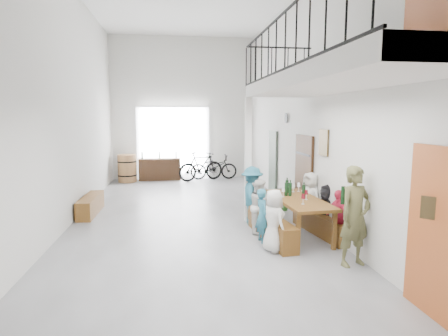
{
  "coord_description": "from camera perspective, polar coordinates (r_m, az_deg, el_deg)",
  "views": [
    {
      "loc": [
        -0.41,
        -8.88,
        2.44
      ],
      "look_at": [
        0.73,
        -0.5,
        1.28
      ],
      "focal_mm": 30.0,
      "sensor_mm": 36.0,
      "label": 1
    }
  ],
  "objects": [
    {
      "name": "floor",
      "position": [
        9.21,
        -4.99,
        -7.54
      ],
      "size": [
        12.0,
        12.0,
        0.0
      ],
      "primitive_type": "plane",
      "color": "slate",
      "rests_on": "ground"
    },
    {
      "name": "room_walls",
      "position": [
        8.96,
        -5.27,
        14.96
      ],
      "size": [
        12.0,
        12.0,
        12.0
      ],
      "color": "silver",
      "rests_on": "ground"
    },
    {
      "name": "gateway_portal",
      "position": [
        14.85,
        -7.73,
        3.75
      ],
      "size": [
        2.8,
        0.08,
        2.8
      ],
      "primitive_type": "cube",
      "color": "white",
      "rests_on": "ground"
    },
    {
      "name": "right_wall_decor",
      "position": [
        7.7,
        16.1,
        2.34
      ],
      "size": [
        0.07,
        8.28,
        5.07
      ],
      "color": "#9D461C",
      "rests_on": "ground"
    },
    {
      "name": "balcony",
      "position": [
        6.25,
        15.09,
        12.39
      ],
      "size": [
        1.52,
        5.62,
        4.0
      ],
      "color": "white",
      "rests_on": "ground"
    },
    {
      "name": "tasting_table",
      "position": [
        7.78,
        11.25,
        -5.17
      ],
      "size": [
        0.95,
        2.09,
        0.79
      ],
      "rotation": [
        0.0,
        0.0,
        0.05
      ],
      "color": "brown",
      "rests_on": "ground"
    },
    {
      "name": "bench_inner",
      "position": [
        7.67,
        7.11,
        -8.92
      ],
      "size": [
        0.54,
        2.06,
        0.47
      ],
      "primitive_type": "cube",
      "rotation": [
        0.0,
        0.0,
        0.11
      ],
      "color": "brown",
      "rests_on": "ground"
    },
    {
      "name": "bench_wall",
      "position": [
        8.13,
        14.2,
        -8.29
      ],
      "size": [
        0.52,
        1.86,
        0.42
      ],
      "primitive_type": "cube",
      "rotation": [
        0.0,
        0.0,
        0.16
      ],
      "color": "brown",
      "rests_on": "ground"
    },
    {
      "name": "tableware",
      "position": [
        7.98,
        10.5,
        -3.18
      ],
      "size": [
        0.57,
        1.34,
        0.35
      ],
      "color": "black",
      "rests_on": "tasting_table"
    },
    {
      "name": "side_bench",
      "position": [
        10.05,
        -19.66,
        -5.35
      ],
      "size": [
        0.39,
        1.62,
        0.45
      ],
      "primitive_type": "cube",
      "rotation": [
        0.0,
        0.0,
        -0.02
      ],
      "color": "brown",
      "rests_on": "ground"
    },
    {
      "name": "oak_barrel",
      "position": [
        14.51,
        -14.54,
        -0.04
      ],
      "size": [
        0.7,
        0.7,
        1.03
      ],
      "color": "olive",
      "rests_on": "ground"
    },
    {
      "name": "serving_counter",
      "position": [
        14.68,
        -9.79,
        -0.2
      ],
      "size": [
        1.6,
        0.5,
        0.84
      ],
      "primitive_type": "cube",
      "rotation": [
        0.0,
        0.0,
        0.04
      ],
      "color": "#39230F",
      "rests_on": "ground"
    },
    {
      "name": "counter_bottles",
      "position": [
        14.6,
        -9.84,
        1.97
      ],
      "size": [
        1.34,
        0.11,
        0.28
      ],
      "color": "black",
      "rests_on": "serving_counter"
    },
    {
      "name": "guest_left_a",
      "position": [
        6.88,
        7.59,
        -7.98
      ],
      "size": [
        0.51,
        0.64,
        1.14
      ],
      "primitive_type": "imported",
      "rotation": [
        0.0,
        0.0,
        1.88
      ],
      "color": "silver",
      "rests_on": "ground"
    },
    {
      "name": "guest_left_b",
      "position": [
        7.37,
        5.85,
        -7.21
      ],
      "size": [
        0.31,
        0.42,
        1.06
      ],
      "primitive_type": "imported",
      "rotation": [
        0.0,
        0.0,
        1.72
      ],
      "color": "#25667D",
      "rests_on": "ground"
    },
    {
      "name": "guest_left_c",
      "position": [
        7.95,
        5.54,
        -5.79
      ],
      "size": [
        0.59,
        0.66,
        1.14
      ],
      "primitive_type": "imported",
      "rotation": [
        0.0,
        0.0,
        1.25
      ],
      "color": "silver",
      "rests_on": "ground"
    },
    {
      "name": "guest_left_d",
      "position": [
        8.5,
        4.29,
        -4.23
      ],
      "size": [
        0.54,
        0.88,
        1.33
      ],
      "primitive_type": "imported",
      "rotation": [
        0.0,
        0.0,
        1.52
      ],
      "color": "#25667D",
      "rests_on": "ground"
    },
    {
      "name": "guest_right_a",
      "position": [
        7.53,
        16.96,
        -7.18
      ],
      "size": [
        0.44,
        0.67,
        1.06
      ],
      "primitive_type": "imported",
      "rotation": [
        0.0,
        0.0,
        -1.26
      ],
      "color": "#C7223F",
      "rests_on": "ground"
    },
    {
      "name": "guest_right_b",
      "position": [
        8.11,
        15.26,
        -6.09
      ],
      "size": [
        0.59,
        1.02,
        1.05
      ],
      "primitive_type": "imported",
      "rotation": [
        0.0,
        0.0,
        -1.26
      ],
      "color": "black",
      "rests_on": "ground"
    },
    {
      "name": "guest_right_c",
      "position": [
        8.57,
        12.96,
        -4.68
      ],
      "size": [
        0.59,
        0.7,
        1.22
      ],
      "primitive_type": "imported",
      "rotation": [
        0.0,
        0.0,
        -1.18
      ],
      "color": "silver",
      "rests_on": "ground"
    },
    {
      "name": "host_standing",
      "position": [
        6.5,
        19.34,
        -6.95
      ],
      "size": [
        0.69,
        0.56,
        1.65
      ],
      "primitive_type": "imported",
      "rotation": [
        0.0,
        0.0,
        0.3
      ],
      "color": "brown",
      "rests_on": "ground"
    },
    {
      "name": "potted_plant",
      "position": [
        9.94,
        9.19,
        -5.16
      ],
      "size": [
        0.5,
        0.48,
        0.44
      ],
      "primitive_type": "imported",
      "rotation": [
        0.0,
        0.0,
        0.42
      ],
      "color": "#194A1B",
      "rests_on": "ground"
    },
    {
      "name": "bicycle_near",
      "position": [
        14.66,
        -1.59,
        0.14
      ],
      "size": [
        1.82,
        0.64,
        0.96
      ],
      "primitive_type": "imported",
      "rotation": [
        0.0,
        0.0,
        1.57
      ],
      "color": "black",
      "rests_on": "ground"
    },
    {
      "name": "bicycle_far",
      "position": [
        14.32,
        -3.51,
        0.26
      ],
      "size": [
        1.91,
        1.2,
        1.11
      ],
      "primitive_type": "imported",
      "rotation": [
        0.0,
        0.0,
        1.97
      ],
      "color": "black",
      "rests_on": "ground"
    }
  ]
}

